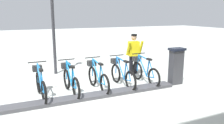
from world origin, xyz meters
TOP-DOWN VIEW (x-y plane):
  - ground_plane at (0.00, 0.00)m, footprint 60.00×60.00m
  - dock_rail_base at (0.00, 0.00)m, footprint 0.44×5.24m
  - payment_kiosk at (0.05, -2.96)m, footprint 0.36×0.52m
  - bike_docked_0 at (0.62, -2.02)m, footprint 1.72×0.54m
  - bike_docked_1 at (0.62, -1.13)m, footprint 1.72×0.54m
  - bike_docked_2 at (0.62, -0.24)m, footprint 1.72×0.54m
  - bike_docked_3 at (0.62, 0.65)m, footprint 1.72×0.54m
  - bike_docked_4 at (0.62, 1.54)m, footprint 1.72×0.54m
  - worker_near_rack at (1.56, -2.12)m, footprint 0.50×0.65m
  - lamp_post at (3.16, 0.64)m, footprint 0.32×0.32m

SIDE VIEW (x-z plane):
  - ground_plane at x=0.00m, z-range 0.00..0.00m
  - dock_rail_base at x=0.00m, z-range 0.00..0.10m
  - bike_docked_0 at x=0.62m, z-range -0.08..0.94m
  - bike_docked_1 at x=0.62m, z-range -0.08..0.94m
  - bike_docked_2 at x=0.62m, z-range -0.08..0.94m
  - bike_docked_3 at x=0.62m, z-range -0.08..0.94m
  - bike_docked_4 at x=0.62m, z-range -0.08..0.94m
  - payment_kiosk at x=0.05m, z-range 0.03..1.31m
  - worker_near_rack at x=1.56m, z-range 0.08..1.74m
  - lamp_post at x=3.16m, z-range 0.59..4.25m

